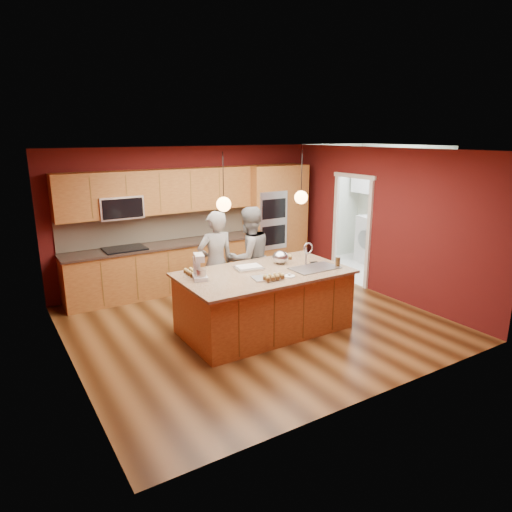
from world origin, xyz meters
TOP-DOWN VIEW (x-y plane):
  - floor at (0.00, 0.00)m, footprint 5.50×5.50m
  - ceiling at (0.00, 0.00)m, footprint 5.50×5.50m
  - wall_back at (0.00, 2.50)m, footprint 5.50×0.00m
  - wall_front at (0.00, -2.50)m, footprint 5.50×0.00m
  - wall_left at (-2.75, 0.00)m, footprint 0.00×5.00m
  - wall_right at (2.75, 0.00)m, footprint 0.00×5.00m
  - cabinet_run at (-0.68, 2.25)m, footprint 3.74×0.64m
  - oven_column at (1.85, 2.19)m, footprint 1.30×0.62m
  - doorway_trim at (2.73, 0.80)m, footprint 0.08×1.11m
  - laundry_room at (4.35, 1.20)m, footprint 2.60×2.70m
  - pendant_left at (-0.68, -0.26)m, footprint 0.20×0.20m
  - pendant_right at (0.64, -0.26)m, footprint 0.20×0.20m
  - island at (-0.00, -0.27)m, footprint 2.53×1.42m
  - person_left at (-0.34, 0.70)m, footprint 0.64×0.43m
  - person_right at (0.29, 0.70)m, footprint 0.91×0.74m
  - stand_mixer at (-0.99, -0.09)m, footprint 0.26×0.31m
  - sheet_cake at (-0.14, -0.02)m, footprint 0.46×0.37m
  - cooling_rack at (-0.18, -0.56)m, footprint 0.42×0.34m
  - mixing_bowl at (0.45, -0.02)m, footprint 0.25×0.25m
  - plate at (0.16, -0.66)m, footprint 0.16×0.16m
  - tumbler at (1.10, -0.63)m, footprint 0.07×0.07m
  - phone at (0.93, -0.26)m, footprint 0.14×0.10m
  - cupcakes_left at (-0.96, 0.18)m, footprint 0.24×0.31m
  - cupcakes_rack at (-0.13, -0.68)m, footprint 0.33×0.16m
  - cupcakes_right at (0.64, 0.18)m, footprint 0.25×0.25m
  - washer at (4.19, 0.76)m, footprint 0.72×0.73m
  - dryer at (4.23, 1.55)m, footprint 0.79×0.81m

SIDE VIEW (x-z plane):
  - floor at x=0.00m, z-range 0.00..0.00m
  - island at x=0.00m, z-range -0.18..1.13m
  - washer at x=4.19m, z-range 0.00..0.96m
  - dryer at x=4.23m, z-range 0.00..1.09m
  - person_left at x=-0.34m, z-range 0.00..1.74m
  - person_right at x=0.29m, z-range 0.00..1.76m
  - phone at x=0.93m, z-range 0.93..0.94m
  - plate at x=0.16m, z-range 0.93..0.95m
  - cooling_rack at x=-0.18m, z-range 0.93..0.95m
  - sheet_cake at x=-0.14m, z-range 0.93..0.98m
  - cupcakes_left at x=-0.96m, z-range 0.93..1.00m
  - cupcakes_right at x=0.64m, z-range 0.93..1.01m
  - cabinet_run at x=-0.68m, z-range -0.17..2.13m
  - cupcakes_rack at x=-0.13m, z-range 0.95..1.02m
  - tumbler at x=1.10m, z-range 0.93..1.08m
  - mixing_bowl at x=0.45m, z-range 0.93..1.14m
  - doorway_trim at x=2.73m, z-range -0.05..2.15m
  - stand_mixer at x=-0.99m, z-range 0.91..1.27m
  - oven_column at x=1.85m, z-range 0.00..2.30m
  - wall_back at x=0.00m, z-range -1.40..4.10m
  - wall_front at x=0.00m, z-range -1.40..4.10m
  - wall_left at x=-2.75m, z-range -1.15..3.85m
  - wall_right at x=2.75m, z-range -1.15..3.85m
  - laundry_room at x=4.35m, z-range 0.60..3.30m
  - pendant_left at x=-0.68m, z-range 1.60..2.40m
  - pendant_right at x=0.64m, z-range 1.60..2.40m
  - ceiling at x=0.00m, z-range 2.70..2.70m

